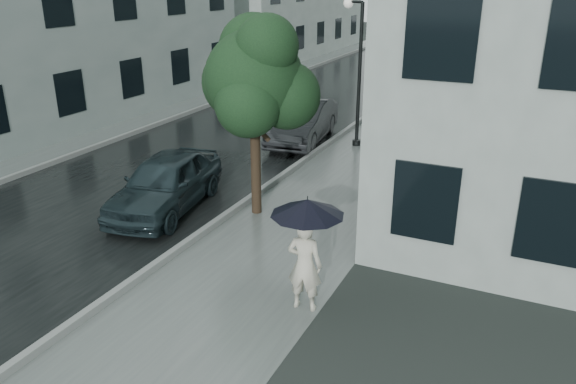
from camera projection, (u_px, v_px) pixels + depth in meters
The scene contains 13 objects.
ground at pixel (233, 276), 11.02m from camera, with size 120.00×120.00×0.00m, color black.
sidewalk at pixel (401, 132), 21.04m from camera, with size 3.50×60.00×0.01m, color slate.
kerb_near at pixel (355, 125), 21.73m from camera, with size 0.15×60.00×0.15m, color slate.
asphalt_road at pixel (274, 117), 23.14m from camera, with size 6.85×60.00×0.00m, color black.
kerb_far at pixel (202, 108), 24.50m from camera, with size 0.15×60.00×0.15m, color slate.
sidewalk_far at pixel (185, 107), 24.89m from camera, with size 1.70×60.00×0.01m, color #4C5451.
building_near at pixel (575, 0), 23.67m from camera, with size 7.02×36.00×9.00m.
pedestrian at pixel (305, 265), 9.68m from camera, with size 0.62×0.41×1.70m, color beige.
umbrella at pixel (307, 207), 9.25m from camera, with size 1.59×1.59×1.21m.
street_tree at pixel (256, 78), 12.84m from camera, with size 2.98×2.70×4.78m.
lamp_post at pixel (356, 64), 18.48m from camera, with size 0.83×0.44×4.81m.
car_near at pixel (166, 182), 13.91m from camera, with size 1.66×4.13×1.41m, color #19262A.
car_far at pixel (303, 121), 19.60m from camera, with size 1.52×4.35×1.43m, color #232528.
Camera 1 is at (5.07, -8.29, 5.56)m, focal length 35.00 mm.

